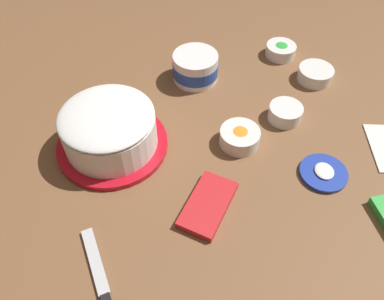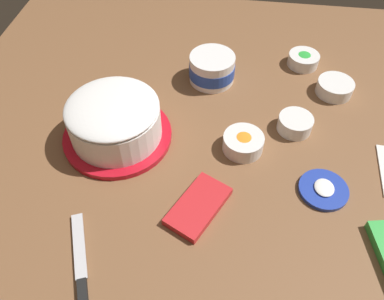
{
  "view_description": "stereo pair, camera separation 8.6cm",
  "coord_description": "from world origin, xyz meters",
  "px_view_note": "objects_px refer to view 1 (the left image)",
  "views": [
    {
      "loc": [
        -0.53,
        0.11,
        0.69
      ],
      "look_at": [
        0.02,
        0.1,
        0.04
      ],
      "focal_mm": 35.74,
      "sensor_mm": 36.0,
      "label": 1
    },
    {
      "loc": [
        -0.52,
        0.03,
        0.69
      ],
      "look_at": [
        0.02,
        0.1,
        0.04
      ],
      "focal_mm": 35.74,
      "sensor_mm": 36.0,
      "label": 2
    }
  ],
  "objects_px": {
    "sprinkle_bowl_green": "(281,50)",
    "sprinkle_bowl_rainbow": "(315,74)",
    "frosted_cake": "(109,131)",
    "candy_box_lower": "(208,205)",
    "frosting_tub": "(195,67)",
    "sprinkle_bowl_pink": "(285,112)",
    "spreading_knife": "(105,295)",
    "sprinkle_bowl_orange": "(240,136)",
    "frosting_tub_lid": "(323,173)"
  },
  "relations": [
    {
      "from": "frosting_tub",
      "to": "sprinkle_bowl_pink",
      "type": "relative_size",
      "value": 1.49
    },
    {
      "from": "frosted_cake",
      "to": "sprinkle_bowl_rainbow",
      "type": "height_order",
      "value": "frosted_cake"
    },
    {
      "from": "frosting_tub_lid",
      "to": "spreading_knife",
      "type": "xyz_separation_m",
      "value": [
        -0.26,
        0.45,
        -0.0
      ]
    },
    {
      "from": "frosting_tub_lid",
      "to": "sprinkle_bowl_pink",
      "type": "distance_m",
      "value": 0.19
    },
    {
      "from": "frosting_tub_lid",
      "to": "sprinkle_bowl_rainbow",
      "type": "xyz_separation_m",
      "value": [
        0.33,
        -0.05,
        0.01
      ]
    },
    {
      "from": "spreading_knife",
      "to": "sprinkle_bowl_pink",
      "type": "distance_m",
      "value": 0.59
    },
    {
      "from": "candy_box_lower",
      "to": "frosted_cake",
      "type": "bearing_deg",
      "value": 78.27
    },
    {
      "from": "spreading_knife",
      "to": "sprinkle_bowl_rainbow",
      "type": "xyz_separation_m",
      "value": [
        0.59,
        -0.51,
        0.01
      ]
    },
    {
      "from": "frosted_cake",
      "to": "frosting_tub",
      "type": "bearing_deg",
      "value": -39.07
    },
    {
      "from": "sprinkle_bowl_pink",
      "to": "candy_box_lower",
      "type": "bearing_deg",
      "value": 141.51
    },
    {
      "from": "sprinkle_bowl_rainbow",
      "to": "candy_box_lower",
      "type": "xyz_separation_m",
      "value": [
        -0.41,
        0.32,
        -0.01
      ]
    },
    {
      "from": "sprinkle_bowl_green",
      "to": "sprinkle_bowl_orange",
      "type": "bearing_deg",
      "value": 155.64
    },
    {
      "from": "sprinkle_bowl_rainbow",
      "to": "frosted_cake",
      "type": "bearing_deg",
      "value": 114.01
    },
    {
      "from": "frosted_cake",
      "to": "sprinkle_bowl_pink",
      "type": "bearing_deg",
      "value": -78.48
    },
    {
      "from": "frosting_tub_lid",
      "to": "sprinkle_bowl_green",
      "type": "distance_m",
      "value": 0.44
    },
    {
      "from": "spreading_knife",
      "to": "sprinkle_bowl_rainbow",
      "type": "distance_m",
      "value": 0.78
    },
    {
      "from": "sprinkle_bowl_green",
      "to": "sprinkle_bowl_rainbow",
      "type": "bearing_deg",
      "value": -145.82
    },
    {
      "from": "frosting_tub_lid",
      "to": "sprinkle_bowl_rainbow",
      "type": "distance_m",
      "value": 0.34
    },
    {
      "from": "sprinkle_bowl_orange",
      "to": "sprinkle_bowl_rainbow",
      "type": "bearing_deg",
      "value": -45.11
    },
    {
      "from": "frosting_tub_lid",
      "to": "sprinkle_bowl_orange",
      "type": "xyz_separation_m",
      "value": [
        0.1,
        0.18,
        0.02
      ]
    },
    {
      "from": "sprinkle_bowl_green",
      "to": "sprinkle_bowl_orange",
      "type": "height_order",
      "value": "sprinkle_bowl_orange"
    },
    {
      "from": "frosted_cake",
      "to": "frosting_tub_lid",
      "type": "relative_size",
      "value": 2.44
    },
    {
      "from": "sprinkle_bowl_pink",
      "to": "candy_box_lower",
      "type": "height_order",
      "value": "sprinkle_bowl_pink"
    },
    {
      "from": "frosted_cake",
      "to": "frosting_tub",
      "type": "height_order",
      "value": "frosted_cake"
    },
    {
      "from": "frosting_tub_lid",
      "to": "candy_box_lower",
      "type": "bearing_deg",
      "value": 106.98
    },
    {
      "from": "frosting_tub",
      "to": "frosting_tub_lid",
      "type": "xyz_separation_m",
      "value": [
        -0.34,
        -0.28,
        -0.03
      ]
    },
    {
      "from": "frosted_cake",
      "to": "sprinkle_bowl_pink",
      "type": "height_order",
      "value": "frosted_cake"
    },
    {
      "from": "frosting_tub",
      "to": "candy_box_lower",
      "type": "relative_size",
      "value": 0.86
    },
    {
      "from": "frosting_tub",
      "to": "sprinkle_bowl_rainbow",
      "type": "distance_m",
      "value": 0.33
    },
    {
      "from": "sprinkle_bowl_orange",
      "to": "candy_box_lower",
      "type": "distance_m",
      "value": 0.2
    },
    {
      "from": "spreading_knife",
      "to": "sprinkle_bowl_pink",
      "type": "bearing_deg",
      "value": -42.08
    },
    {
      "from": "spreading_knife",
      "to": "candy_box_lower",
      "type": "distance_m",
      "value": 0.26
    },
    {
      "from": "frosting_tub",
      "to": "frosting_tub_lid",
      "type": "relative_size",
      "value": 1.17
    },
    {
      "from": "frosted_cake",
      "to": "spreading_knife",
      "type": "distance_m",
      "value": 0.36
    },
    {
      "from": "spreading_knife",
      "to": "frosting_tub",
      "type": "bearing_deg",
      "value": -16.27
    },
    {
      "from": "sprinkle_bowl_orange",
      "to": "candy_box_lower",
      "type": "bearing_deg",
      "value": 155.01
    },
    {
      "from": "frosting_tub",
      "to": "frosting_tub_lid",
      "type": "distance_m",
      "value": 0.44
    },
    {
      "from": "sprinkle_bowl_pink",
      "to": "candy_box_lower",
      "type": "xyz_separation_m",
      "value": [
        -0.26,
        0.21,
        -0.01
      ]
    },
    {
      "from": "frosting_tub",
      "to": "sprinkle_bowl_pink",
      "type": "xyz_separation_m",
      "value": [
        -0.16,
        -0.22,
        -0.02
      ]
    },
    {
      "from": "spreading_knife",
      "to": "sprinkle_bowl_green",
      "type": "height_order",
      "value": "sprinkle_bowl_green"
    },
    {
      "from": "frosted_cake",
      "to": "frosting_tub_lid",
      "type": "distance_m",
      "value": 0.49
    },
    {
      "from": "frosted_cake",
      "to": "sprinkle_bowl_green",
      "type": "height_order",
      "value": "frosted_cake"
    },
    {
      "from": "frosting_tub",
      "to": "frosting_tub_lid",
      "type": "height_order",
      "value": "frosting_tub"
    },
    {
      "from": "candy_box_lower",
      "to": "sprinkle_bowl_green",
      "type": "bearing_deg",
      "value": 2.07
    },
    {
      "from": "sprinkle_bowl_rainbow",
      "to": "sprinkle_bowl_pink",
      "type": "bearing_deg",
      "value": 143.92
    },
    {
      "from": "frosting_tub_lid",
      "to": "sprinkle_bowl_rainbow",
      "type": "bearing_deg",
      "value": -9.29
    },
    {
      "from": "candy_box_lower",
      "to": "spreading_knife",
      "type": "bearing_deg",
      "value": 160.05
    },
    {
      "from": "frosted_cake",
      "to": "candy_box_lower",
      "type": "distance_m",
      "value": 0.28
    },
    {
      "from": "sprinkle_bowl_pink",
      "to": "sprinkle_bowl_green",
      "type": "height_order",
      "value": "sprinkle_bowl_pink"
    },
    {
      "from": "sprinkle_bowl_orange",
      "to": "candy_box_lower",
      "type": "relative_size",
      "value": 0.65
    }
  ]
}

